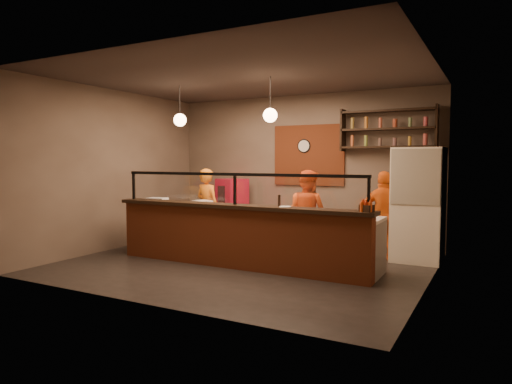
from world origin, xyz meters
The scene contains 29 objects.
floor centered at (0.00, 0.00, 0.00)m, with size 6.00×6.00×0.00m, color black.
ceiling centered at (0.00, 0.00, 3.20)m, with size 6.00×6.00×0.00m, color #3C332F.
wall_back centered at (0.00, 2.50, 1.60)m, with size 6.00×6.00×0.00m, color #6D5E50.
wall_left centered at (-3.00, 0.00, 1.60)m, with size 5.00×5.00×0.00m, color #6D5E50.
wall_right centered at (3.00, 0.00, 1.60)m, with size 5.00×5.00×0.00m, color #6D5E50.
wall_front centered at (0.00, -2.50, 1.60)m, with size 6.00×6.00×0.00m, color #6D5E50.
brick_patch centered at (0.20, 2.47, 1.90)m, with size 1.60×0.04×1.30m, color #964220.
service_counter centered at (0.00, -0.30, 0.50)m, with size 4.60×0.25×1.00m, color #964220.
counter_ledge centered at (0.00, -0.30, 1.03)m, with size 4.70×0.37×0.06m, color black.
worktop_cabinet centered at (0.00, 0.20, 0.42)m, with size 4.60×0.75×0.85m, color gray.
worktop centered at (0.00, 0.20, 0.88)m, with size 4.60×0.75×0.05m, color silver.
sneeze_guard centered at (0.00, -0.30, 1.37)m, with size 4.50×0.05×0.52m.
wall_shelving centered at (1.90, 2.32, 2.40)m, with size 1.84×0.28×0.85m.
wall_clock centered at (0.10, 2.46, 2.10)m, with size 0.30×0.30×0.04m, color black.
pendant_left centered at (-1.50, 0.20, 2.55)m, with size 0.24×0.24×0.77m.
pendant_right centered at (0.40, 0.20, 2.55)m, with size 0.24×0.24×0.77m.
cook_left centered at (-1.43, 0.99, 0.81)m, with size 0.59×0.39×1.62m, color orange.
cook_mid centered at (0.76, 1.02, 0.81)m, with size 0.78×0.61×1.61m, color #D64814.
cook_right centered at (2.05, 1.50, 0.80)m, with size 0.94×0.39×1.60m, color orange.
fridge centered at (2.60, 1.67, 1.01)m, with size 0.84×0.78×2.01m, color #ECE5C8.
red_cooler centered at (-1.54, 2.15, 0.68)m, with size 0.59×0.54×1.37m, color #BC0C2B.
pizza_dough centered at (-0.52, 0.07, 0.91)m, with size 0.44×0.44×0.01m, color beige.
prep_tub_a centered at (-1.97, 0.08, 0.98)m, with size 0.34×0.27×0.17m, color white.
prep_tub_b centered at (-2.08, 0.25, 0.97)m, with size 0.29×0.23×0.14m, color silver.
prep_tub_c centered at (-0.91, 0.07, 0.98)m, with size 0.32×0.26×0.16m, color silver.
rolling_pin centered at (-0.61, 0.30, 0.93)m, with size 0.06×0.06×0.33m, color yellow.
condiment_caddy centered at (2.20, -0.33, 1.11)m, with size 0.18×0.14×0.10m, color black.
pepper_mill centered at (0.81, -0.30, 1.16)m, with size 0.04×0.04×0.19m, color black.
small_plate centered at (0.91, -0.30, 1.07)m, with size 0.19×0.19×0.01m, color silver.
Camera 1 is at (3.86, -6.76, 1.79)m, focal length 32.00 mm.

